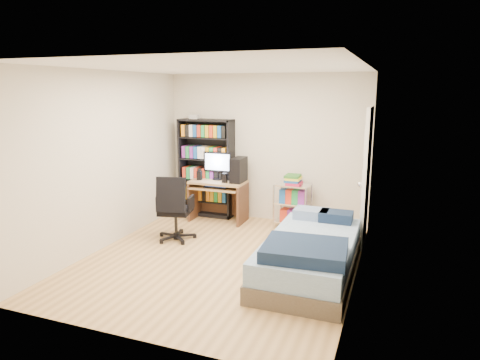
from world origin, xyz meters
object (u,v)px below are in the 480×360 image
at_px(office_chair, 175,220).
at_px(media_shelf, 206,167).
at_px(computer_desk, 224,184).
at_px(bed, 310,255).

bearing_deg(office_chair, media_shelf, 82.32).
relative_size(media_shelf, office_chair, 1.80).
relative_size(media_shelf, computer_desk, 1.52).
height_order(computer_desk, office_chair, computer_desk).
height_order(media_shelf, office_chair, media_shelf).
relative_size(computer_desk, office_chair, 1.18).
xyz_separation_m(computer_desk, office_chair, (-0.31, -1.18, -0.32)).
distance_m(media_shelf, computer_desk, 0.52).
bearing_deg(media_shelf, office_chair, -85.51).
height_order(media_shelf, bed, media_shelf).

